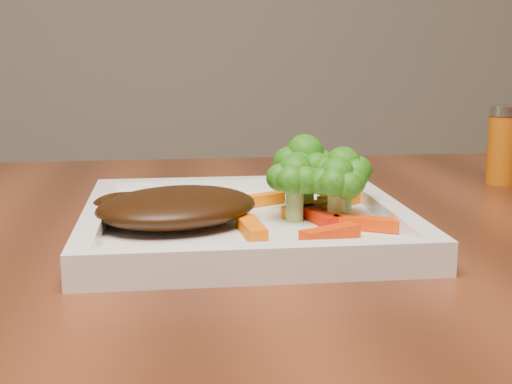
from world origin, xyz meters
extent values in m
cube|color=white|center=(-0.08, -0.15, 0.76)|extent=(0.27, 0.27, 0.01)
ellipsoid|color=black|center=(-0.14, -0.16, 0.78)|extent=(0.17, 0.16, 0.03)
cube|color=red|center=(-0.02, -0.22, 0.77)|extent=(0.05, 0.04, 0.01)
cube|color=#DB3903|center=(0.02, -0.20, 0.77)|extent=(0.05, 0.04, 0.01)
cube|color=#EF6403|center=(-0.08, -0.20, 0.77)|extent=(0.02, 0.06, 0.01)
cube|color=#DB6103|center=(0.02, -0.10, 0.77)|extent=(0.06, 0.04, 0.01)
cube|color=#FF7004|center=(-0.06, -0.10, 0.77)|extent=(0.05, 0.03, 0.01)
cube|color=red|center=(-0.02, -0.17, 0.77)|extent=(0.03, 0.05, 0.01)
cube|color=orange|center=(-0.02, -0.14, 0.77)|extent=(0.05, 0.04, 0.01)
cylinder|color=#B05509|center=(0.24, 0.04, 0.80)|extent=(0.04, 0.04, 0.09)
camera|label=1|loc=(-0.14, -0.74, 0.91)|focal=50.00mm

